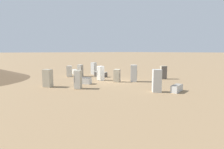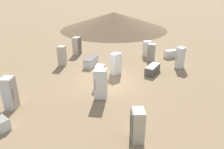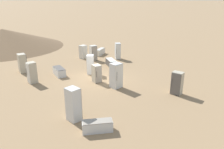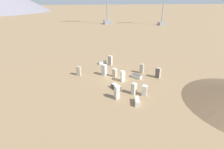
{
  "view_description": "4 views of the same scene",
  "coord_description": "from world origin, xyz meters",
  "px_view_note": "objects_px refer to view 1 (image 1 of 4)",
  "views": [
    {
      "loc": [
        -12.99,
        -15.3,
        3.48
      ],
      "look_at": [
        -1.47,
        -1.3,
        1.05
      ],
      "focal_mm": 28.0,
      "sensor_mm": 36.0,
      "label": 1
    },
    {
      "loc": [
        11.6,
        -8.57,
        6.99
      ],
      "look_at": [
        1.17,
        -0.4,
        1.17
      ],
      "focal_mm": 35.0,
      "sensor_mm": 36.0,
      "label": 2
    },
    {
      "loc": [
        1.89,
        -17.11,
        6.57
      ],
      "look_at": [
        1.18,
        -1.1,
        0.87
      ],
      "focal_mm": 35.0,
      "sensor_mm": 36.0,
      "label": 3
    },
    {
      "loc": [
        7.05,
        26.26,
        12.25
      ],
      "look_at": [
        0.86,
        1.41,
        1.28
      ],
      "focal_mm": 28.0,
      "sensor_mm": 36.0,
      "label": 4
    }
  ],
  "objects_px": {
    "discarded_fridge_2": "(101,73)",
    "discarded_fridge_4": "(78,80)",
    "discarded_fridge_10": "(80,71)",
    "discarded_fridge_0": "(48,78)",
    "discarded_fridge_1": "(94,68)",
    "discarded_fridge_5": "(134,73)",
    "discarded_fridge_6": "(75,72)",
    "discarded_fridge_9": "(101,74)",
    "discarded_fridge_11": "(117,76)",
    "discarded_fridge_13": "(163,72)",
    "discarded_fridge_12": "(157,81)",
    "discarded_fridge_3": "(177,88)",
    "discarded_fridge_7": "(69,71)",
    "discarded_fridge_8": "(83,80)"
  },
  "relations": [
    {
      "from": "discarded_fridge_11",
      "to": "discarded_fridge_6",
      "type": "bearing_deg",
      "value": -121.62
    },
    {
      "from": "discarded_fridge_6",
      "to": "discarded_fridge_7",
      "type": "xyz_separation_m",
      "value": [
        -1.77,
        -1.77,
        0.4
      ]
    },
    {
      "from": "discarded_fridge_1",
      "to": "discarded_fridge_5",
      "type": "xyz_separation_m",
      "value": [
        0.03,
        -8.21,
        0.06
      ]
    },
    {
      "from": "discarded_fridge_2",
      "to": "discarded_fridge_4",
      "type": "relative_size",
      "value": 1.0
    },
    {
      "from": "discarded_fridge_3",
      "to": "discarded_fridge_6",
      "type": "height_order",
      "value": "discarded_fridge_6"
    },
    {
      "from": "discarded_fridge_5",
      "to": "discarded_fridge_9",
      "type": "relative_size",
      "value": 1.05
    },
    {
      "from": "discarded_fridge_2",
      "to": "discarded_fridge_13",
      "type": "xyz_separation_m",
      "value": [
        6.75,
        -4.17,
        -0.04
      ]
    },
    {
      "from": "discarded_fridge_7",
      "to": "discarded_fridge_10",
      "type": "relative_size",
      "value": 0.91
    },
    {
      "from": "discarded_fridge_4",
      "to": "discarded_fridge_13",
      "type": "xyz_separation_m",
      "value": [
        11.12,
        -1.69,
        -0.03
      ]
    },
    {
      "from": "discarded_fridge_2",
      "to": "discarded_fridge_12",
      "type": "distance_m",
      "value": 7.98
    },
    {
      "from": "discarded_fridge_9",
      "to": "discarded_fridge_6",
      "type": "bearing_deg",
      "value": 87.93
    },
    {
      "from": "discarded_fridge_5",
      "to": "discarded_fridge_11",
      "type": "height_order",
      "value": "discarded_fridge_5"
    },
    {
      "from": "discarded_fridge_6",
      "to": "discarded_fridge_9",
      "type": "xyz_separation_m",
      "value": [
        1.52,
        -4.55,
        -0.02
      ]
    },
    {
      "from": "discarded_fridge_10",
      "to": "discarded_fridge_11",
      "type": "height_order",
      "value": "discarded_fridge_10"
    },
    {
      "from": "discarded_fridge_6",
      "to": "discarded_fridge_10",
      "type": "height_order",
      "value": "discarded_fridge_10"
    },
    {
      "from": "discarded_fridge_11",
      "to": "discarded_fridge_13",
      "type": "distance_m",
      "value": 6.3
    },
    {
      "from": "discarded_fridge_8",
      "to": "discarded_fridge_13",
      "type": "xyz_separation_m",
      "value": [
        9.46,
        -3.58,
        0.48
      ]
    },
    {
      "from": "discarded_fridge_1",
      "to": "discarded_fridge_9",
      "type": "height_order",
      "value": "discarded_fridge_1"
    },
    {
      "from": "discarded_fridge_10",
      "to": "discarded_fridge_11",
      "type": "relative_size",
      "value": 1.13
    },
    {
      "from": "discarded_fridge_1",
      "to": "discarded_fridge_5",
      "type": "height_order",
      "value": "discarded_fridge_5"
    },
    {
      "from": "discarded_fridge_1",
      "to": "discarded_fridge_4",
      "type": "height_order",
      "value": "discarded_fridge_1"
    },
    {
      "from": "discarded_fridge_5",
      "to": "discarded_fridge_10",
      "type": "xyz_separation_m",
      "value": [
        -2.67,
        7.56,
        -0.14
      ]
    },
    {
      "from": "discarded_fridge_3",
      "to": "discarded_fridge_10",
      "type": "distance_m",
      "value": 13.56
    },
    {
      "from": "discarded_fridge_11",
      "to": "discarded_fridge_1",
      "type": "bearing_deg",
      "value": -137.66
    },
    {
      "from": "discarded_fridge_3",
      "to": "discarded_fridge_11",
      "type": "bearing_deg",
      "value": 174.66
    },
    {
      "from": "discarded_fridge_0",
      "to": "discarded_fridge_13",
      "type": "relative_size",
      "value": 1.05
    },
    {
      "from": "discarded_fridge_1",
      "to": "discarded_fridge_4",
      "type": "relative_size",
      "value": 1.05
    },
    {
      "from": "discarded_fridge_0",
      "to": "discarded_fridge_11",
      "type": "height_order",
      "value": "discarded_fridge_0"
    },
    {
      "from": "discarded_fridge_1",
      "to": "discarded_fridge_2",
      "type": "bearing_deg",
      "value": 53.21
    },
    {
      "from": "discarded_fridge_8",
      "to": "discarded_fridge_12",
      "type": "relative_size",
      "value": 0.92
    },
    {
      "from": "discarded_fridge_13",
      "to": "discarded_fridge_0",
      "type": "bearing_deg",
      "value": 16.91
    },
    {
      "from": "discarded_fridge_2",
      "to": "discarded_fridge_6",
      "type": "xyz_separation_m",
      "value": [
        0.23,
        6.94,
        -0.51
      ]
    },
    {
      "from": "discarded_fridge_1",
      "to": "discarded_fridge_9",
      "type": "bearing_deg",
      "value": 65.34
    },
    {
      "from": "discarded_fridge_5",
      "to": "discarded_fridge_7",
      "type": "bearing_deg",
      "value": -109.49
    },
    {
      "from": "discarded_fridge_0",
      "to": "discarded_fridge_4",
      "type": "distance_m",
      "value": 3.18
    },
    {
      "from": "discarded_fridge_2",
      "to": "discarded_fridge_6",
      "type": "distance_m",
      "value": 6.96
    },
    {
      "from": "discarded_fridge_4",
      "to": "discarded_fridge_8",
      "type": "xyz_separation_m",
      "value": [
        1.66,
        1.89,
        -0.51
      ]
    },
    {
      "from": "discarded_fridge_2",
      "to": "discarded_fridge_12",
      "type": "height_order",
      "value": "discarded_fridge_12"
    },
    {
      "from": "discarded_fridge_8",
      "to": "discarded_fridge_12",
      "type": "distance_m",
      "value": 7.96
    },
    {
      "from": "discarded_fridge_0",
      "to": "discarded_fridge_3",
      "type": "distance_m",
      "value": 12.05
    },
    {
      "from": "discarded_fridge_0",
      "to": "discarded_fridge_2",
      "type": "bearing_deg",
      "value": 53.29
    },
    {
      "from": "discarded_fridge_12",
      "to": "discarded_fridge_11",
      "type": "bearing_deg",
      "value": 125.1
    },
    {
      "from": "discarded_fridge_10",
      "to": "discarded_fridge_0",
      "type": "bearing_deg",
      "value": 2.07
    },
    {
      "from": "discarded_fridge_4",
      "to": "discarded_fridge_12",
      "type": "relative_size",
      "value": 0.88
    },
    {
      "from": "discarded_fridge_5",
      "to": "discarded_fridge_6",
      "type": "xyz_separation_m",
      "value": [
        -2.17,
        10.1,
        -0.61
      ]
    },
    {
      "from": "discarded_fridge_5",
      "to": "discarded_fridge_8",
      "type": "height_order",
      "value": "discarded_fridge_5"
    },
    {
      "from": "discarded_fridge_5",
      "to": "discarded_fridge_13",
      "type": "xyz_separation_m",
      "value": [
        4.34,
        -1.0,
        -0.14
      ]
    },
    {
      "from": "discarded_fridge_1",
      "to": "discarded_fridge_8",
      "type": "distance_m",
      "value": 7.61
    },
    {
      "from": "discarded_fridge_9",
      "to": "discarded_fridge_12",
      "type": "distance_m",
      "value": 10.5
    },
    {
      "from": "discarded_fridge_1",
      "to": "discarded_fridge_3",
      "type": "relative_size",
      "value": 1.09
    }
  ]
}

